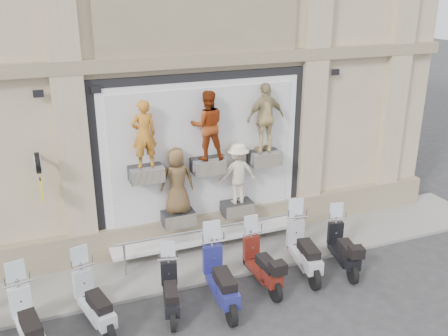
{
  "coord_description": "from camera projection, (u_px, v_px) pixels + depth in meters",
  "views": [
    {
      "loc": [
        -3.9,
        -8.3,
        6.54
      ],
      "look_at": [
        0.16,
        1.9,
        2.47
      ],
      "focal_mm": 40.0,
      "sensor_mm": 36.0,
      "label": 1
    }
  ],
  "objects": [
    {
      "name": "ground",
      "position": [
        250.0,
        303.0,
        10.86
      ],
      "size": [
        90.0,
        90.0,
        0.0
      ],
      "primitive_type": "plane",
      "color": "#2D2D2F",
      "rests_on": "ground"
    },
    {
      "name": "sidewalk",
      "position": [
        215.0,
        256.0,
        12.67
      ],
      "size": [
        16.0,
        2.2,
        0.08
      ],
      "primitive_type": "cube",
      "color": "gray",
      "rests_on": "ground"
    },
    {
      "name": "building",
      "position": [
        156.0,
        3.0,
        14.87
      ],
      "size": [
        14.0,
        8.6,
        12.0
      ],
      "primitive_type": null,
      "color": "#C5B090",
      "rests_on": "ground"
    },
    {
      "name": "shop_vitrine",
      "position": [
        209.0,
        160.0,
        12.45
      ],
      "size": [
        5.6,
        0.83,
        4.3
      ],
      "color": "black",
      "rests_on": "ground"
    },
    {
      "name": "guard_rail",
      "position": [
        217.0,
        243.0,
        12.44
      ],
      "size": [
        5.06,
        0.1,
        0.93
      ],
      "primitive_type": null,
      "color": "#9EA0A5",
      "rests_on": "ground"
    },
    {
      "name": "clock_sign_bracket",
      "position": [
        39.0,
        169.0,
        10.69
      ],
      "size": [
        0.1,
        0.8,
        1.02
      ],
      "color": "black",
      "rests_on": "ground"
    },
    {
      "name": "scooter_b",
      "position": [
        27.0,
        314.0,
        9.25
      ],
      "size": [
        0.92,
        2.02,
        1.58
      ],
      "primitive_type": null,
      "rotation": [
        0.0,
        0.0,
        0.19
      ],
      "color": "silver",
      "rests_on": "ground"
    },
    {
      "name": "scooter_c",
      "position": [
        93.0,
        293.0,
        9.9
      ],
      "size": [
        0.97,
        1.97,
        1.54
      ],
      "primitive_type": null,
      "rotation": [
        0.0,
        0.0,
        0.23
      ],
      "color": "#A4A9B2",
      "rests_on": "ground"
    },
    {
      "name": "scooter_d",
      "position": [
        170.0,
        284.0,
        10.35
      ],
      "size": [
        0.85,
        1.76,
        1.37
      ],
      "primitive_type": null,
      "rotation": [
        0.0,
        0.0,
        -0.22
      ],
      "color": "black",
      "rests_on": "ground"
    },
    {
      "name": "scooter_e",
      "position": [
        221.0,
        270.0,
        10.57
      ],
      "size": [
        0.77,
        2.1,
        1.67
      ],
      "primitive_type": null,
      "rotation": [
        0.0,
        0.0,
        -0.08
      ],
      "color": "navy",
      "rests_on": "ground"
    },
    {
      "name": "scooter_f",
      "position": [
        262.0,
        256.0,
        11.28
      ],
      "size": [
        0.57,
        1.86,
        1.5
      ],
      "primitive_type": null,
      "rotation": [
        0.0,
        0.0,
        0.02
      ],
      "color": "#55150E",
      "rests_on": "ground"
    },
    {
      "name": "scooter_g",
      "position": [
        304.0,
        241.0,
        11.78
      ],
      "size": [
        0.92,
        2.09,
        1.64
      ],
      "primitive_type": null,
      "rotation": [
        0.0,
        0.0,
        -0.17
      ],
      "color": "#9D9EA4",
      "rests_on": "ground"
    },
    {
      "name": "scooter_h",
      "position": [
        344.0,
        241.0,
        11.97
      ],
      "size": [
        0.92,
        1.89,
        1.48
      ],
      "primitive_type": null,
      "rotation": [
        0.0,
        0.0,
        -0.23
      ],
      "color": "black",
      "rests_on": "ground"
    }
  ]
}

